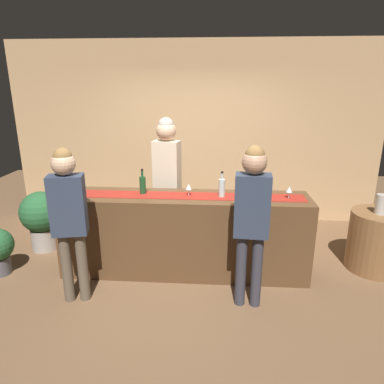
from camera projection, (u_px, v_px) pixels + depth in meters
ground_plane at (185, 270)px, 4.35m from camera, size 10.00×10.00×0.00m
back_wall at (194, 133)px, 5.73m from camera, size 6.00×0.12×2.90m
bar_counter at (184, 234)px, 4.20m from camera, size 2.93×0.60×0.98m
counter_runner_cloth at (184, 196)px, 4.06m from camera, size 2.78×0.28×0.01m
wine_bottle_green at (143, 185)px, 4.10m from camera, size 0.07×0.07×0.30m
wine_bottle_clear at (222, 188)px, 3.99m from camera, size 0.07×0.07×0.30m
wine_glass_near_customer at (289, 190)px, 3.93m from camera, size 0.07×0.07×0.14m
wine_glass_mid_counter at (189, 187)px, 4.03m from camera, size 0.07×0.07×0.14m
wine_glass_far_end at (258, 189)px, 3.96m from camera, size 0.07×0.07×0.14m
bartender at (167, 170)px, 4.58m from camera, size 0.37×0.27×1.83m
customer_sipping at (252, 211)px, 3.38m from camera, size 0.35×0.24×1.69m
customer_browsing at (69, 211)px, 3.47m from camera, size 0.37×0.27×1.65m
round_side_table at (377, 241)px, 4.30m from camera, size 0.68×0.68×0.74m
vase_on_side_table at (381, 204)px, 4.13m from camera, size 0.13×0.13×0.24m
potted_plant_tall at (42, 217)px, 4.79m from camera, size 0.57×0.57×0.83m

